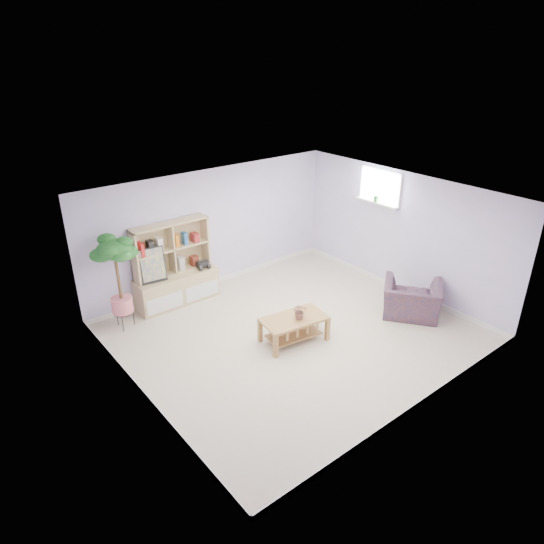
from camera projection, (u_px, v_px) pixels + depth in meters
floor at (293, 333)px, 8.37m from camera, size 5.50×5.00×0.01m
ceiling at (296, 199)px, 7.34m from camera, size 5.50×5.00×0.01m
walls at (295, 271)px, 7.86m from camera, size 5.51×5.01×2.40m
baseboard at (293, 331)px, 8.35m from camera, size 5.50×5.00×0.10m
window at (381, 186)px, 9.48m from camera, size 0.10×0.98×0.68m
window_sill at (377, 203)px, 9.58m from camera, size 0.14×1.00×0.04m
storage_unit at (175, 264)px, 9.04m from camera, size 1.60×0.54×1.60m
poster at (152, 265)px, 8.70m from camera, size 0.49×0.17×0.66m
toy_truck at (203, 264)px, 9.32m from camera, size 0.34×0.25×0.17m
coffee_table at (294, 329)px, 8.08m from camera, size 1.15×0.74×0.44m
table_plant at (300, 311)px, 7.91m from camera, size 0.32×0.31×0.27m
floor_tree at (119, 284)px, 8.19m from camera, size 0.67×0.67×1.71m
armchair at (412, 297)px, 8.77m from camera, size 1.30×1.33×0.75m
sill_plant at (377, 195)px, 9.53m from camera, size 0.15×0.13×0.25m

